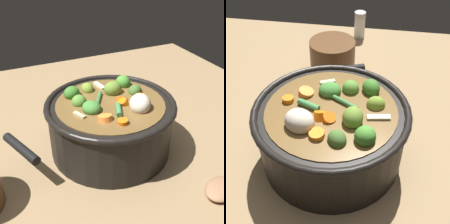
% 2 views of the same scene
% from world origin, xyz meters
% --- Properties ---
extents(ground_plane, '(1.10, 1.10, 0.00)m').
position_xyz_m(ground_plane, '(0.00, 0.00, 0.00)').
color(ground_plane, '#8C704C').
extents(cooking_pot, '(0.27, 0.27, 0.14)m').
position_xyz_m(cooking_pot, '(0.00, -0.00, 0.06)').
color(cooking_pot, black).
rests_on(cooking_pot, ground_plane).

